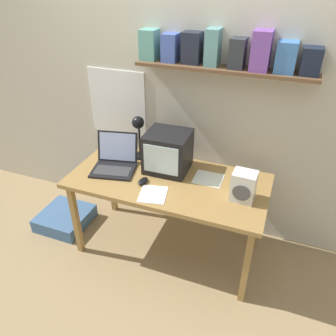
{
  "coord_description": "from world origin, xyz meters",
  "views": [
    {
      "loc": [
        0.75,
        -1.95,
        2.11
      ],
      "look_at": [
        0.0,
        0.0,
        0.82
      ],
      "focal_mm": 35.0,
      "sensor_mm": 36.0,
      "label": 1
    }
  ],
  "objects": [
    {
      "name": "juice_glass",
      "position": [
        -0.6,
        0.18,
        0.78
      ],
      "size": [
        0.07,
        0.07,
        0.15
      ],
      "color": "white",
      "rests_on": "corner_desk"
    },
    {
      "name": "back_wall",
      "position": [
        0.01,
        0.49,
        1.31
      ],
      "size": [
        5.6,
        0.24,
        2.6
      ],
      "color": "beige",
      "rests_on": "ground_plane"
    },
    {
      "name": "laptop",
      "position": [
        -0.46,
        0.01,
        0.78
      ],
      "size": [
        0.39,
        0.38,
        0.26
      ],
      "rotation": [
        0.0,
        0.0,
        0.22
      ],
      "color": "black",
      "rests_on": "corner_desk"
    },
    {
      "name": "loose_paper_near_laptop",
      "position": [
        0.29,
        0.11,
        0.72
      ],
      "size": [
        0.22,
        0.2,
        0.0
      ],
      "rotation": [
        0.0,
        0.0,
        0.02
      ],
      "color": "white",
      "rests_on": "corner_desk"
    },
    {
      "name": "open_notebook",
      "position": [
        -0.03,
        -0.22,
        0.72
      ],
      "size": [
        0.23,
        0.25,
        0.0
      ],
      "rotation": [
        0.0,
        0.0,
        0.21
      ],
      "color": "white",
      "rests_on": "corner_desk"
    },
    {
      "name": "ground_plane",
      "position": [
        0.0,
        0.0,
        0.0
      ],
      "size": [
        12.0,
        12.0,
        0.0
      ],
      "primitive_type": "plane",
      "color": "#9E835B"
    },
    {
      "name": "floor_cushion",
      "position": [
        -1.03,
        -0.06,
        0.06
      ],
      "size": [
        0.44,
        0.44,
        0.13
      ],
      "color": "#436897",
      "rests_on": "ground_plane"
    },
    {
      "name": "computer_mouse",
      "position": [
        -0.16,
        -0.11,
        0.73
      ],
      "size": [
        0.07,
        0.11,
        0.03
      ],
      "rotation": [
        0.0,
        0.0,
        -0.08
      ],
      "color": "black",
      "rests_on": "corner_desk"
    },
    {
      "name": "space_heater",
      "position": [
        0.57,
        -0.05,
        0.83
      ],
      "size": [
        0.17,
        0.15,
        0.22
      ],
      "rotation": [
        0.0,
        0.0,
        -0.05
      ],
      "color": "silver",
      "rests_on": "corner_desk"
    },
    {
      "name": "desk_lamp",
      "position": [
        -0.33,
        0.2,
        0.98
      ],
      "size": [
        0.14,
        0.17,
        0.39
      ],
      "rotation": [
        0.0,
        0.0,
        0.38
      ],
      "color": "black",
      "rests_on": "corner_desk"
    },
    {
      "name": "crt_monitor",
      "position": [
        -0.06,
        0.14,
        0.87
      ],
      "size": [
        0.34,
        0.33,
        0.31
      ],
      "rotation": [
        0.0,
        0.0,
        0.03
      ],
      "color": "black",
      "rests_on": "corner_desk"
    },
    {
      "name": "corner_desk",
      "position": [
        0.0,
        0.0,
        0.66
      ],
      "size": [
        1.51,
        0.73,
        0.72
      ],
      "color": "#A07941",
      "rests_on": "ground_plane"
    }
  ]
}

